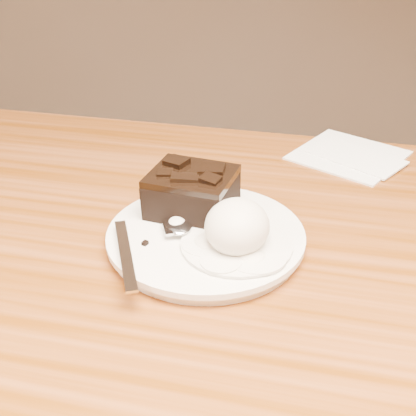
% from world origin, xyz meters
% --- Properties ---
extents(plate, '(0.21, 0.21, 0.02)m').
position_xyz_m(plate, '(-0.06, 0.08, 0.76)').
color(plate, silver).
rests_on(plate, dining_table).
extents(brownie, '(0.10, 0.09, 0.04)m').
position_xyz_m(brownie, '(-0.08, 0.11, 0.79)').
color(brownie, black).
rests_on(brownie, plate).
extents(ice_cream_scoop, '(0.06, 0.07, 0.05)m').
position_xyz_m(ice_cream_scoop, '(-0.02, 0.06, 0.79)').
color(ice_cream_scoop, silver).
rests_on(ice_cream_scoop, plate).
extents(melt_puddle, '(0.11, 0.11, 0.00)m').
position_xyz_m(melt_puddle, '(-0.02, 0.06, 0.77)').
color(melt_puddle, white).
rests_on(melt_puddle, plate).
extents(spoon, '(0.11, 0.17, 0.01)m').
position_xyz_m(spoon, '(-0.09, 0.07, 0.77)').
color(spoon, silver).
rests_on(spoon, plate).
extents(napkin, '(0.18, 0.18, 0.01)m').
position_xyz_m(napkin, '(0.09, 0.34, 0.75)').
color(napkin, white).
rests_on(napkin, dining_table).
extents(crumb_a, '(0.01, 0.01, 0.00)m').
position_xyz_m(crumb_a, '(-0.11, 0.04, 0.77)').
color(crumb_a, black).
rests_on(crumb_a, plate).
extents(crumb_b, '(0.01, 0.01, 0.00)m').
position_xyz_m(crumb_b, '(-0.05, 0.06, 0.77)').
color(crumb_b, black).
rests_on(crumb_b, plate).
extents(crumb_c, '(0.01, 0.01, 0.00)m').
position_xyz_m(crumb_c, '(-0.03, 0.09, 0.77)').
color(crumb_c, black).
rests_on(crumb_c, plate).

